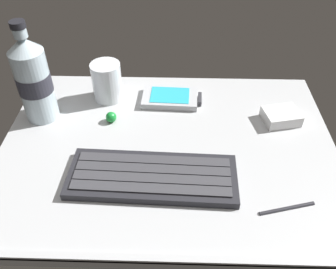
{
  "coord_description": "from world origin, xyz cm",
  "views": [
    {
      "loc": [
        1.43,
        -49.99,
        47.38
      ],
      "look_at": [
        0.0,
        0.0,
        3.0
      ],
      "focal_mm": 38.59,
      "sensor_mm": 36.0,
      "label": 1
    }
  ],
  "objects": [
    {
      "name": "handheld_device",
      "position": [
        0.31,
        14.79,
        0.73
      ],
      "size": [
        13.03,
        8.1,
        1.5
      ],
      "color": "#B7BABF",
      "rests_on": "ground_plane"
    },
    {
      "name": "ground_plane",
      "position": [
        0.0,
        -0.23,
        -0.99
      ],
      "size": [
        64.0,
        48.0,
        2.8
      ],
      "color": "#B7BABC"
    },
    {
      "name": "keyboard",
      "position": [
        -2.45,
        -8.46,
        0.81
      ],
      "size": [
        29.36,
        11.99,
        1.7
      ],
      "color": "#232328",
      "rests_on": "ground_plane"
    },
    {
      "name": "charger_block",
      "position": [
        22.91,
        8.26,
        1.2
      ],
      "size": [
        8.06,
        7.0,
        2.4
      ],
      "primitive_type": "cube",
      "rotation": [
        0.0,
        0.0,
        0.22
      ],
      "color": "white",
      "rests_on": "ground_plane"
    },
    {
      "name": "stylus_pen",
      "position": [
        19.52,
        -14.06,
        0.35
      ],
      "size": [
        9.37,
        3.07,
        0.7
      ],
      "primitive_type": "cylinder",
      "rotation": [
        0.0,
        1.57,
        0.26
      ],
      "color": "#26262B",
      "rests_on": "ground_plane"
    },
    {
      "name": "water_bottle",
      "position": [
        -26.38,
        8.64,
        9.01
      ],
      "size": [
        6.73,
        6.73,
        20.8
      ],
      "color": "silver",
      "rests_on": "ground_plane"
    },
    {
      "name": "trackball_mouse",
      "position": [
        -11.85,
        7.17,
        1.1
      ],
      "size": [
        2.2,
        2.2,
        2.2
      ],
      "primitive_type": "sphere",
      "color": "#198C33",
      "rests_on": "ground_plane"
    },
    {
      "name": "juice_cup",
      "position": [
        -13.64,
        15.44,
        3.91
      ],
      "size": [
        6.4,
        6.4,
        8.5
      ],
      "color": "silver",
      "rests_on": "ground_plane"
    }
  ]
}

